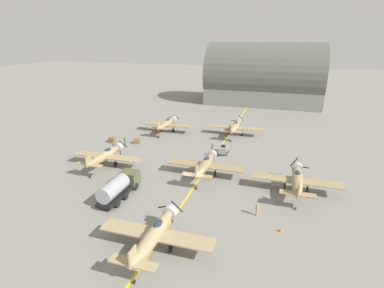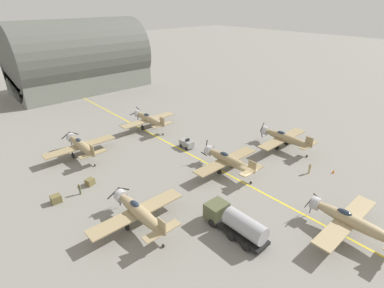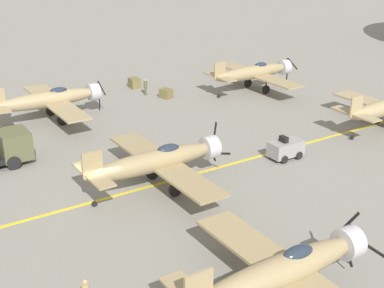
{
  "view_description": "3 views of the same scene",
  "coord_description": "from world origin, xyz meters",
  "px_view_note": "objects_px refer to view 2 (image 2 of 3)",
  "views": [
    {
      "loc": [
        11.55,
        -36.82,
        20.39
      ],
      "look_at": [
        -3.81,
        11.28,
        2.47
      ],
      "focal_mm": 28.0,
      "sensor_mm": 36.0,
      "label": 1
    },
    {
      "loc": [
        -29.93,
        -21.77,
        24.11
      ],
      "look_at": [
        0.47,
        12.2,
        1.82
      ],
      "focal_mm": 28.0,
      "sensor_mm": 36.0,
      "label": 2
    },
    {
      "loc": [
        28.37,
        -11.07,
        15.92
      ],
      "look_at": [
        2.25,
        5.7,
        3.39
      ],
      "focal_mm": 50.0,
      "sensor_mm": 36.0,
      "label": 3
    }
  ],
  "objects_px": {
    "airplane_mid_left": "(139,212)",
    "ground_crew_inspecting": "(310,168)",
    "airplane_near_center": "(350,220)",
    "tow_tractor": "(187,143)",
    "traffic_cone": "(334,171)",
    "airplane_mid_right": "(285,138)",
    "supply_crate_by_tanker": "(56,199)",
    "airplane_far_left": "(81,145)",
    "ground_crew_walking": "(80,188)",
    "fuel_tanker": "(235,222)",
    "supply_crate_mid_lane": "(90,182)",
    "airplane_mid_center": "(228,160)",
    "hangar": "(79,62)",
    "airplane_far_center": "(149,119)"
  },
  "relations": [
    {
      "from": "ground_crew_walking",
      "to": "ground_crew_inspecting",
      "type": "relative_size",
      "value": 1.0
    },
    {
      "from": "airplane_mid_right",
      "to": "tow_tractor",
      "type": "distance_m",
      "value": 17.31
    },
    {
      "from": "tow_tractor",
      "to": "ground_crew_walking",
      "type": "height_order",
      "value": "tow_tractor"
    },
    {
      "from": "traffic_cone",
      "to": "ground_crew_walking",
      "type": "bearing_deg",
      "value": 146.63
    },
    {
      "from": "tow_tractor",
      "to": "airplane_far_left",
      "type": "bearing_deg",
      "value": 148.58
    },
    {
      "from": "airplane_mid_left",
      "to": "airplane_mid_right",
      "type": "xyz_separation_m",
      "value": [
        30.24,
        0.15,
        -0.0
      ]
    },
    {
      "from": "airplane_mid_right",
      "to": "fuel_tanker",
      "type": "relative_size",
      "value": 1.5
    },
    {
      "from": "ground_crew_inspecting",
      "to": "tow_tractor",
      "type": "bearing_deg",
      "value": 113.2
    },
    {
      "from": "airplane_mid_left",
      "to": "hangar",
      "type": "height_order",
      "value": "hangar"
    },
    {
      "from": "airplane_far_left",
      "to": "tow_tractor",
      "type": "relative_size",
      "value": 4.62
    },
    {
      "from": "ground_crew_inspecting",
      "to": "traffic_cone",
      "type": "xyz_separation_m",
      "value": [
        2.89,
        -2.46,
        -0.64
      ]
    },
    {
      "from": "airplane_far_center",
      "to": "airplane_near_center",
      "type": "bearing_deg",
      "value": -80.08
    },
    {
      "from": "ground_crew_walking",
      "to": "supply_crate_mid_lane",
      "type": "xyz_separation_m",
      "value": [
        2.0,
        1.27,
        -0.44
      ]
    },
    {
      "from": "airplane_near_center",
      "to": "tow_tractor",
      "type": "height_order",
      "value": "airplane_near_center"
    },
    {
      "from": "fuel_tanker",
      "to": "supply_crate_mid_lane",
      "type": "distance_m",
      "value": 21.79
    },
    {
      "from": "airplane_near_center",
      "to": "airplane_far_left",
      "type": "bearing_deg",
      "value": 110.81
    },
    {
      "from": "ground_crew_walking",
      "to": "traffic_cone",
      "type": "height_order",
      "value": "ground_crew_walking"
    },
    {
      "from": "traffic_cone",
      "to": "ground_crew_inspecting",
      "type": "bearing_deg",
      "value": 139.54
    },
    {
      "from": "ground_crew_walking",
      "to": "ground_crew_inspecting",
      "type": "bearing_deg",
      "value": -32.57
    },
    {
      "from": "airplane_far_center",
      "to": "airplane_mid_center",
      "type": "bearing_deg",
      "value": -80.72
    },
    {
      "from": "airplane_mid_right",
      "to": "ground_crew_walking",
      "type": "relative_size",
      "value": 7.16
    },
    {
      "from": "airplane_near_center",
      "to": "airplane_mid_right",
      "type": "relative_size",
      "value": 1.0
    },
    {
      "from": "airplane_mid_left",
      "to": "ground_crew_inspecting",
      "type": "xyz_separation_m",
      "value": [
        25.67,
        -7.3,
        -1.1
      ]
    },
    {
      "from": "traffic_cone",
      "to": "hangar",
      "type": "height_order",
      "value": "hangar"
    },
    {
      "from": "ground_crew_walking",
      "to": "traffic_cone",
      "type": "bearing_deg",
      "value": -33.37
    },
    {
      "from": "airplane_far_left",
      "to": "traffic_cone",
      "type": "relative_size",
      "value": 21.82
    },
    {
      "from": "ground_crew_walking",
      "to": "hangar",
      "type": "bearing_deg",
      "value": 65.84
    },
    {
      "from": "airplane_far_left",
      "to": "supply_crate_by_tanker",
      "type": "distance_m",
      "value": 12.9
    },
    {
      "from": "fuel_tanker",
      "to": "tow_tractor",
      "type": "xyz_separation_m",
      "value": [
        10.11,
        20.03,
        -0.72
      ]
    },
    {
      "from": "airplane_far_left",
      "to": "hangar",
      "type": "height_order",
      "value": "hangar"
    },
    {
      "from": "airplane_far_left",
      "to": "airplane_mid_right",
      "type": "relative_size",
      "value": 1.0
    },
    {
      "from": "tow_tractor",
      "to": "hangar",
      "type": "height_order",
      "value": "hangar"
    },
    {
      "from": "traffic_cone",
      "to": "hangar",
      "type": "xyz_separation_m",
      "value": [
        -8.5,
        71.03,
        7.58
      ]
    },
    {
      "from": "tow_tractor",
      "to": "traffic_cone",
      "type": "bearing_deg",
      "value": -62.82
    },
    {
      "from": "airplane_near_center",
      "to": "tow_tractor",
      "type": "bearing_deg",
      "value": 88.33
    },
    {
      "from": "traffic_cone",
      "to": "tow_tractor",
      "type": "bearing_deg",
      "value": 117.18
    },
    {
      "from": "airplane_mid_right",
      "to": "ground_crew_inspecting",
      "type": "distance_m",
      "value": 8.81
    },
    {
      "from": "airplane_mid_right",
      "to": "supply_crate_by_tanker",
      "type": "bearing_deg",
      "value": 159.18
    },
    {
      "from": "airplane_far_left",
      "to": "ground_crew_walking",
      "type": "height_order",
      "value": "airplane_far_left"
    },
    {
      "from": "airplane_far_left",
      "to": "fuel_tanker",
      "type": "distance_m",
      "value": 29.78
    },
    {
      "from": "airplane_far_center",
      "to": "airplane_far_left",
      "type": "xyz_separation_m",
      "value": [
        -15.32,
        -2.4,
        -0.0
      ]
    },
    {
      "from": "airplane_mid_left",
      "to": "supply_crate_mid_lane",
      "type": "xyz_separation_m",
      "value": [
        -0.6,
        12.02,
        -1.54
      ]
    },
    {
      "from": "airplane_mid_center",
      "to": "hangar",
      "type": "relative_size",
      "value": 0.34
    },
    {
      "from": "airplane_mid_center",
      "to": "supply_crate_mid_lane",
      "type": "relative_size",
      "value": 10.55
    },
    {
      "from": "fuel_tanker",
      "to": "ground_crew_inspecting",
      "type": "xyz_separation_m",
      "value": [
        18.3,
        0.93,
        -0.6
      ]
    },
    {
      "from": "airplane_mid_center",
      "to": "supply_crate_by_tanker",
      "type": "xyz_separation_m",
      "value": [
        -22.5,
        9.68,
        -1.49
      ]
    },
    {
      "from": "airplane_mid_left",
      "to": "ground_crew_walking",
      "type": "relative_size",
      "value": 7.16
    },
    {
      "from": "airplane_mid_center",
      "to": "airplane_far_left",
      "type": "height_order",
      "value": "airplane_mid_center"
    },
    {
      "from": "ground_crew_inspecting",
      "to": "airplane_mid_left",
      "type": "bearing_deg",
      "value": 164.13
    },
    {
      "from": "airplane_mid_center",
      "to": "airplane_near_center",
      "type": "bearing_deg",
      "value": -98.59
    }
  ]
}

